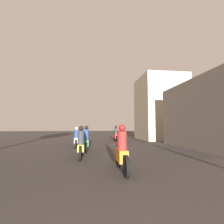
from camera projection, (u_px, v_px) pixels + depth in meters
name	position (u px, v px, depth m)	size (l,w,h in m)	color
motorcycle_orange	(122.00, 153.00, 5.98)	(0.60, 2.10, 1.61)	black
motorcycle_yellow	(81.00, 145.00, 8.52)	(0.60, 2.08, 1.57)	black
motorcycle_green	(86.00, 141.00, 10.93)	(0.60, 2.12, 1.58)	black
motorcycle_silver	(76.00, 139.00, 13.02)	(0.60, 2.00, 1.51)	black
motorcycle_red	(116.00, 135.00, 18.17)	(0.60, 1.98, 1.62)	black
building_right_near	(213.00, 115.00, 12.43)	(4.11, 7.43, 4.70)	gray
building_right_far	(160.00, 108.00, 21.07)	(4.97, 5.58, 7.45)	beige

